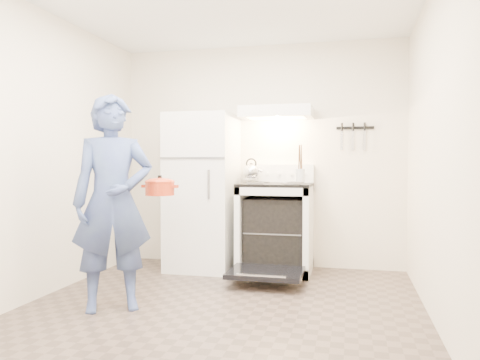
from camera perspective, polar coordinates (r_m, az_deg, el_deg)
name	(u,v)px	position (r m, az deg, el deg)	size (l,w,h in m)	color
floor	(217,313)	(3.79, -2.87, -15.84)	(3.60, 3.60, 0.00)	brown
back_wall	(260,156)	(5.36, 2.50, 2.96)	(3.20, 0.02, 2.50)	beige
refrigerator	(203,192)	(5.17, -4.57, -1.44)	(0.70, 0.70, 1.70)	white
stove_body	(276,229)	(5.04, 4.37, -5.98)	(0.76, 0.65, 0.92)	white
cooktop	(276,185)	(5.00, 4.38, -0.59)	(0.76, 0.65, 0.03)	black
backsplash	(280,173)	(5.28, 4.87, 0.80)	(0.76, 0.07, 0.20)	white
oven_door	(266,273)	(4.53, 3.16, -11.21)	(0.70, 0.54, 0.04)	black
oven_rack	(276,231)	(5.05, 4.37, -6.21)	(0.60, 0.52, 0.01)	slate
range_hood	(277,113)	(5.10, 4.54, 8.18)	(0.76, 0.50, 0.12)	white
knife_strip	(355,128)	(5.26, 13.85, 6.19)	(0.40, 0.02, 0.03)	black
pizza_stone	(274,230)	(5.01, 4.15, -6.11)	(0.32, 0.32, 0.02)	#8B6D50
tea_kettle	(251,171)	(5.19, 1.38, 1.16)	(0.22, 0.18, 0.27)	#B9B9BE
utensil_jar	(300,175)	(4.70, 7.36, 0.58)	(0.09, 0.09, 0.13)	silver
person	(113,202)	(3.84, -15.25, -2.63)	(0.62, 0.41, 1.71)	navy
dutch_oven	(160,189)	(4.03, -9.74, -1.04)	(0.32, 0.25, 0.21)	#B83115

